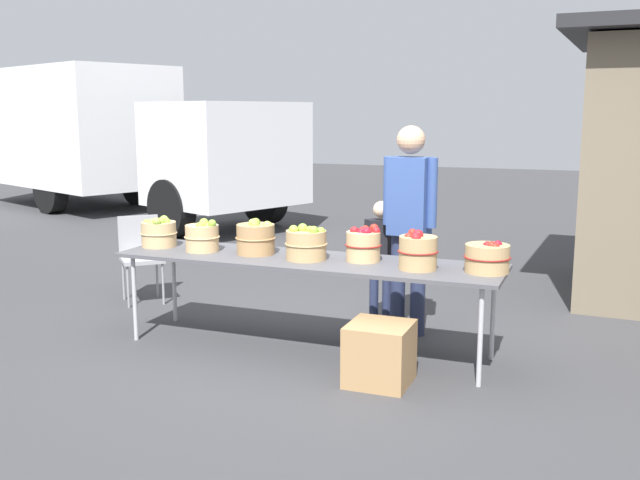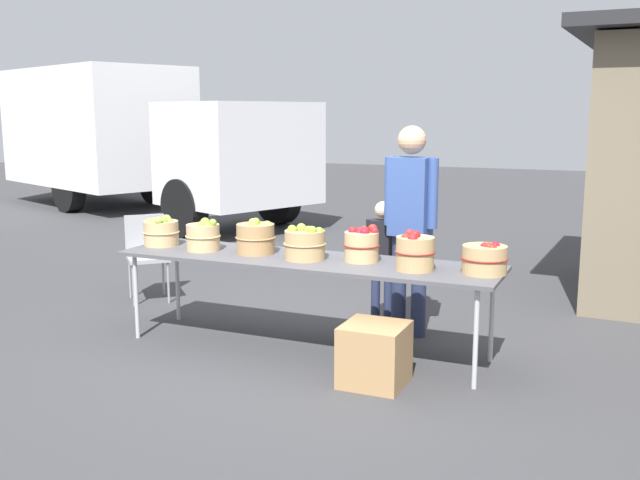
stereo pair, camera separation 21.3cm
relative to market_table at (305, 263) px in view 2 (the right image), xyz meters
The scene contains 14 objects.
ground_plane 0.72m from the market_table, ahead, with size 40.00×40.00×0.00m, color #38383A.
market_table is the anchor object (origin of this frame).
apple_basket_green_0 1.39m from the market_table, behind, with size 0.32×0.32×0.27m.
apple_basket_green_1 0.94m from the market_table, behind, with size 0.30×0.30×0.27m.
apple_basket_green_2 0.49m from the market_table, behind, with size 0.33×0.33×0.29m.
apple_basket_green_3 0.16m from the market_table, 64.70° to the right, with size 0.34×0.34×0.29m.
apple_basket_red_0 0.49m from the market_table, ahead, with size 0.29×0.29×0.28m.
apple_basket_red_1 0.93m from the market_table, ahead, with size 0.30×0.30×0.30m.
apple_basket_red_2 1.42m from the market_table, ahead, with size 0.34×0.34×0.24m.
vendor_adult 1.02m from the market_table, 47.65° to the left, with size 0.47×0.26×1.79m.
child_customer 0.92m from the market_table, 66.50° to the left, with size 0.29×0.19×1.13m.
box_truck 9.27m from the market_table, 137.04° to the left, with size 7.94×4.91×2.75m.
folding_chair 2.30m from the market_table, 159.35° to the left, with size 0.57×0.57×0.86m.
produce_crate 1.04m from the market_table, 32.80° to the right, with size 0.43×0.43×0.43m, color #A87F51.
Camera 2 is at (2.35, -5.08, 1.89)m, focal length 40.48 mm.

